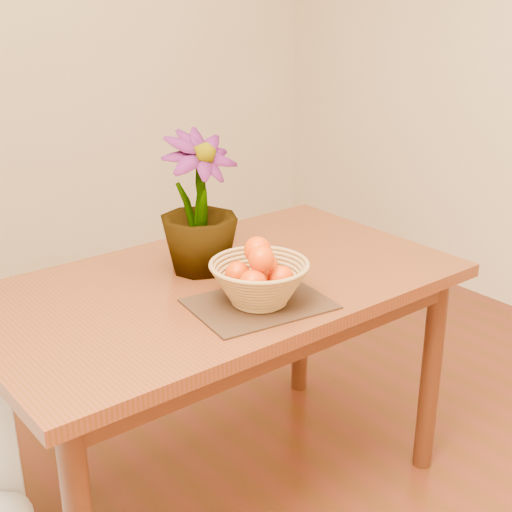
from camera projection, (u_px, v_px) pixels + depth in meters
table at (219, 307)px, 2.10m from camera, size 1.40×0.80×0.75m
placemat at (259, 304)px, 1.91m from camera, size 0.39×0.32×0.01m
wicker_basket at (259, 284)px, 1.89m from camera, size 0.27×0.27×0.11m
orange_pile at (259, 269)px, 1.88m from camera, size 0.17×0.16×0.13m
potted_plant at (198, 204)px, 2.07m from camera, size 0.25×0.25×0.42m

